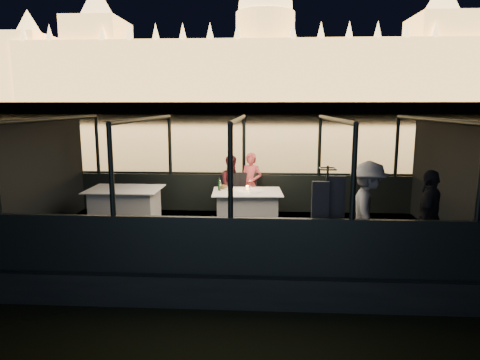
# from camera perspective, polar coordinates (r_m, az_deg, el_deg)

# --- Properties ---
(river_water) EXTENTS (500.00, 500.00, 0.00)m
(river_water) POSITION_cam_1_polar(r_m,az_deg,el_deg) (88.27, 3.09, 8.00)
(river_water) COLOR black
(river_water) RESTS_ON ground
(boat_hull) EXTENTS (8.60, 4.40, 1.00)m
(boat_hull) POSITION_cam_1_polar(r_m,az_deg,el_deg) (8.79, -0.16, -10.46)
(boat_hull) COLOR black
(boat_hull) RESTS_ON river_water
(boat_deck) EXTENTS (8.00, 4.00, 0.04)m
(boat_deck) POSITION_cam_1_polar(r_m,az_deg,el_deg) (8.63, -0.16, -7.48)
(boat_deck) COLOR black
(boat_deck) RESTS_ON boat_hull
(gunwale_port) EXTENTS (8.00, 0.08, 0.90)m
(gunwale_port) POSITION_cam_1_polar(r_m,az_deg,el_deg) (10.45, 0.52, -1.72)
(gunwale_port) COLOR black
(gunwale_port) RESTS_ON boat_deck
(gunwale_starboard) EXTENTS (8.00, 0.08, 0.90)m
(gunwale_starboard) POSITION_cam_1_polar(r_m,az_deg,el_deg) (6.59, -1.25, -8.79)
(gunwale_starboard) COLOR black
(gunwale_starboard) RESTS_ON boat_deck
(cabin_glass_port) EXTENTS (8.00, 0.02, 1.40)m
(cabin_glass_port) POSITION_cam_1_polar(r_m,az_deg,el_deg) (10.28, 0.53, 4.57)
(cabin_glass_port) COLOR #99B2B2
(cabin_glass_port) RESTS_ON gunwale_port
(cabin_glass_starboard) EXTENTS (8.00, 0.02, 1.40)m
(cabin_glass_starboard) POSITION_cam_1_polar(r_m,az_deg,el_deg) (6.31, -1.29, 1.14)
(cabin_glass_starboard) COLOR #99B2B2
(cabin_glass_starboard) RESTS_ON gunwale_starboard
(cabin_roof_glass) EXTENTS (8.00, 4.00, 0.02)m
(cabin_roof_glass) POSITION_cam_1_polar(r_m,az_deg,el_deg) (8.24, -0.17, 8.11)
(cabin_roof_glass) COLOR #99B2B2
(cabin_roof_glass) RESTS_ON boat_deck
(end_wall_fore) EXTENTS (0.02, 4.00, 2.30)m
(end_wall_fore) POSITION_cam_1_polar(r_m,az_deg,el_deg) (9.48, -25.07, 0.42)
(end_wall_fore) COLOR black
(end_wall_fore) RESTS_ON boat_deck
(end_wall_aft) EXTENTS (0.02, 4.00, 2.30)m
(end_wall_aft) POSITION_cam_1_polar(r_m,az_deg,el_deg) (9.04, 26.05, -0.08)
(end_wall_aft) COLOR black
(end_wall_aft) RESTS_ON boat_deck
(canopy_ribs) EXTENTS (8.00, 4.00, 2.30)m
(canopy_ribs) POSITION_cam_1_polar(r_m,az_deg,el_deg) (8.35, -0.16, 0.20)
(canopy_ribs) COLOR black
(canopy_ribs) RESTS_ON boat_deck
(embankment) EXTENTS (400.00, 140.00, 6.00)m
(embankment) POSITION_cam_1_polar(r_m,az_deg,el_deg) (218.23, 3.30, 9.45)
(embankment) COLOR #423D33
(embankment) RESTS_ON ground
(parliament_building) EXTENTS (220.00, 32.00, 60.00)m
(parliament_building) POSITION_cam_1_polar(r_m,az_deg,el_deg) (185.04, 3.36, 18.05)
(parliament_building) COLOR #F2D18C
(parliament_building) RESTS_ON embankment
(dining_table_central) EXTENTS (1.51, 1.14, 0.77)m
(dining_table_central) POSITION_cam_1_polar(r_m,az_deg,el_deg) (9.12, 0.96, -3.88)
(dining_table_central) COLOR white
(dining_table_central) RESTS_ON boat_deck
(dining_table_aft) EXTENTS (1.54, 1.12, 0.81)m
(dining_table_aft) POSITION_cam_1_polar(r_m,az_deg,el_deg) (9.53, -15.00, -3.62)
(dining_table_aft) COLOR white
(dining_table_aft) RESTS_ON boat_deck
(chair_port_left) EXTENTS (0.52, 0.52, 0.99)m
(chair_port_left) POSITION_cam_1_polar(r_m,az_deg,el_deg) (9.89, -1.21, -2.39)
(chair_port_left) COLOR black
(chair_port_left) RESTS_ON boat_deck
(chair_port_right) EXTENTS (0.56, 0.56, 1.00)m
(chair_port_right) POSITION_cam_1_polar(r_m,az_deg,el_deg) (9.85, 0.96, -2.44)
(chair_port_right) COLOR black
(chair_port_right) RESTS_ON boat_deck
(coat_stand) EXTENTS (0.47, 0.38, 1.66)m
(coat_stand) POSITION_cam_1_polar(r_m,az_deg,el_deg) (6.80, 11.42, -4.44)
(coat_stand) COLOR black
(coat_stand) RESTS_ON boat_deck
(person_woman_coral) EXTENTS (0.62, 0.51, 1.47)m
(person_woman_coral) POSITION_cam_1_polar(r_m,az_deg,el_deg) (10.01, 1.46, -0.49)
(person_woman_coral) COLOR #D44D4F
(person_woman_coral) RESTS_ON boat_deck
(person_man_maroon) EXTENTS (0.82, 0.75, 1.40)m
(person_man_maroon) POSITION_cam_1_polar(r_m,az_deg,el_deg) (10.06, -1.00, -0.44)
(person_man_maroon) COLOR #3E1116
(person_man_maroon) RESTS_ON boat_deck
(passenger_stripe) EXTENTS (0.76, 1.16, 1.67)m
(passenger_stripe) POSITION_cam_1_polar(r_m,az_deg,el_deg) (7.43, 16.66, -3.83)
(passenger_stripe) COLOR white
(passenger_stripe) RESTS_ON boat_deck
(passenger_dark) EXTENTS (0.81, 0.99, 1.56)m
(passenger_dark) POSITION_cam_1_polar(r_m,az_deg,el_deg) (7.56, 23.90, -4.05)
(passenger_dark) COLOR black
(passenger_dark) RESTS_ON boat_deck
(wine_bottle) EXTENTS (0.06, 0.06, 0.28)m
(wine_bottle) POSITION_cam_1_polar(r_m,az_deg,el_deg) (9.13, -2.78, -0.47)
(wine_bottle) COLOR #123317
(wine_bottle) RESTS_ON dining_table_central
(bread_basket) EXTENTS (0.21, 0.21, 0.07)m
(bread_basket) POSITION_cam_1_polar(r_m,az_deg,el_deg) (9.33, -2.29, -0.92)
(bread_basket) COLOR brown
(bread_basket) RESTS_ON dining_table_central
(amber_candle) EXTENTS (0.06, 0.06, 0.08)m
(amber_candle) POSITION_cam_1_polar(r_m,az_deg,el_deg) (9.20, 0.99, -1.08)
(amber_candle) COLOR #FF903F
(amber_candle) RESTS_ON dining_table_central
(plate_near) EXTENTS (0.33, 0.33, 0.02)m
(plate_near) POSITION_cam_1_polar(r_m,az_deg,el_deg) (8.98, 2.07, -1.56)
(plate_near) COLOR white
(plate_near) RESTS_ON dining_table_central
(plate_far) EXTENTS (0.26, 0.26, 0.02)m
(plate_far) POSITION_cam_1_polar(r_m,az_deg,el_deg) (9.29, -1.42, -1.17)
(plate_far) COLOR white
(plate_far) RESTS_ON dining_table_central
(wine_glass_white) EXTENTS (0.07, 0.07, 0.18)m
(wine_glass_white) POSITION_cam_1_polar(r_m,az_deg,el_deg) (9.10, -2.67, -0.86)
(wine_glass_white) COLOR silver
(wine_glass_white) RESTS_ON dining_table_central
(wine_glass_red) EXTENTS (0.07, 0.07, 0.18)m
(wine_glass_red) POSITION_cam_1_polar(r_m,az_deg,el_deg) (9.37, 1.34, -0.53)
(wine_glass_red) COLOR silver
(wine_glass_red) RESTS_ON dining_table_central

